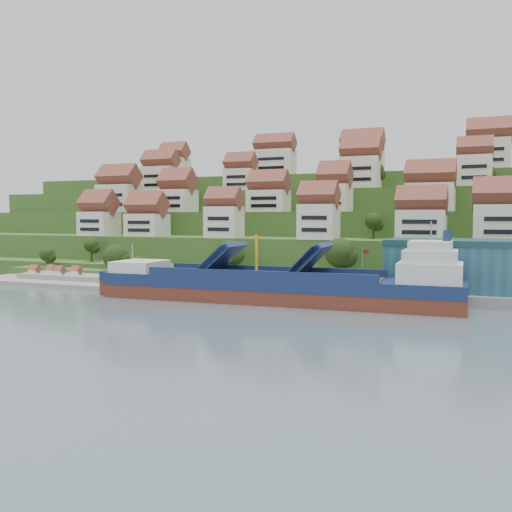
% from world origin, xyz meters
% --- Properties ---
extents(ground, '(300.00, 300.00, 0.00)m').
position_xyz_m(ground, '(0.00, 0.00, 0.00)').
color(ground, slate).
rests_on(ground, ground).
extents(quay, '(180.00, 14.00, 2.20)m').
position_xyz_m(quay, '(20.00, 15.00, 1.10)').
color(quay, gray).
rests_on(quay, ground).
extents(pebble_beach, '(45.00, 20.00, 1.00)m').
position_xyz_m(pebble_beach, '(-58.00, 12.00, 0.50)').
color(pebble_beach, gray).
rests_on(pebble_beach, ground).
extents(hillside, '(260.00, 128.00, 31.00)m').
position_xyz_m(hillside, '(0.00, 103.55, 10.66)').
color(hillside, '#2D4C1E').
rests_on(hillside, ground).
extents(hillside_village, '(154.42, 63.87, 29.16)m').
position_xyz_m(hillside_village, '(0.02, 60.99, 24.65)').
color(hillside_village, silver).
rests_on(hillside_village, ground).
extents(hillside_trees, '(137.31, 62.49, 30.57)m').
position_xyz_m(hillside_trees, '(-2.90, 42.84, 15.83)').
color(hillside_trees, '#233913').
rests_on(hillside_trees, ground).
extents(flagpole, '(1.28, 0.16, 8.00)m').
position_xyz_m(flagpole, '(18.11, 10.00, 6.88)').
color(flagpole, gray).
rests_on(flagpole, quay).
extents(beach_huts, '(14.40, 3.70, 2.20)m').
position_xyz_m(beach_huts, '(-60.00, 10.75, 2.10)').
color(beach_huts, white).
rests_on(beach_huts, pebble_beach).
extents(cargo_ship, '(71.15, 14.12, 15.59)m').
position_xyz_m(cargo_ship, '(4.57, 1.44, 3.04)').
color(cargo_ship, maroon).
rests_on(cargo_ship, ground).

